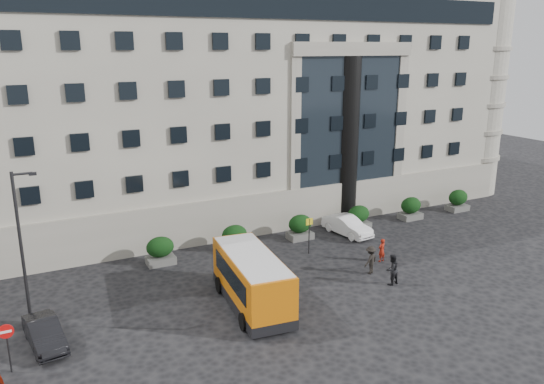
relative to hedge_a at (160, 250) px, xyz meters
The scene contains 18 objects.
ground 8.81m from the hedge_a, 62.85° to the right, with size 120.00×120.00×0.00m, color black.
civic_building 19.15m from the hedge_a, 54.85° to the left, with size 44.00×24.00×18.00m, color gray.
entrance_column 17.13m from the hedge_a, ahead, with size 1.80×1.80×13.00m, color black.
hedge_a is the anchor object (origin of this frame).
hedge_b 5.20m from the hedge_a, ahead, with size 1.80×1.26×1.84m.
hedge_c 10.40m from the hedge_a, ahead, with size 1.80×1.26×1.84m.
hedge_d 15.60m from the hedge_a, ahead, with size 1.80×1.26×1.84m.
hedge_e 20.80m from the hedge_a, ahead, with size 1.80×1.26×1.84m.
hedge_f 26.00m from the hedge_a, ahead, with size 1.80×1.26×1.84m.
street_lamp 9.89m from the hedge_a, 148.84° to the right, with size 1.16×0.18×8.00m.
bus_stop_sign 9.94m from the hedge_a, 16.42° to the right, with size 0.50×0.08×2.52m.
no_entry_sign 12.64m from the hedge_a, 135.52° to the right, with size 0.64×0.16×2.32m.
minibus 8.49m from the hedge_a, 70.14° to the right, with size 3.24×7.30×2.96m.
parked_car_b 10.38m from the hedge_a, 136.28° to the right, with size 1.35×3.87×1.27m, color black.
white_taxi 14.02m from the hedge_a, ahead, with size 1.49×4.28×1.41m, color white.
pedestrian_a 14.43m from the hedge_a, 25.03° to the right, with size 0.57×0.37×1.56m, color maroon.
pedestrian_b 14.64m from the hedge_a, 38.81° to the right, with size 0.92×0.72×1.89m, color black.
pedestrian_c 13.43m from the hedge_a, 33.10° to the right, with size 1.16×0.67×1.79m, color black.
Camera 1 is at (-11.94, -24.06, 13.63)m, focal length 35.00 mm.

